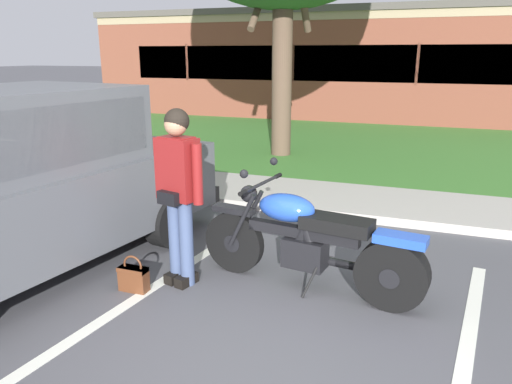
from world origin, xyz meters
TOP-DOWN VIEW (x-y plane):
  - ground_plane at (0.00, 0.00)m, footprint 140.00×140.00m
  - curb_strip at (0.00, 3.49)m, footprint 60.00×0.20m
  - concrete_walk at (0.00, 4.34)m, footprint 60.00×1.50m
  - grass_lawn at (0.00, 9.08)m, footprint 60.00×7.97m
  - stall_stripe_0 at (-1.35, 0.20)m, footprint 0.63×4.38m
  - motorcycle at (0.20, 1.32)m, footprint 2.24×0.82m
  - rider_person at (-1.06, 1.02)m, footprint 0.56×0.36m
  - handbag at (-1.41, 0.70)m, footprint 0.28×0.13m
  - hedge_left at (-1.53, 13.18)m, footprint 2.71×0.90m
  - hedge_center_left at (2.85, 13.18)m, footprint 3.29×0.90m
  - brick_building at (0.47, 18.58)m, footprint 22.64×11.95m

SIDE VIEW (x-z plane):
  - ground_plane at x=0.00m, z-range 0.00..0.00m
  - stall_stripe_0 at x=-1.35m, z-range 0.00..0.01m
  - grass_lawn at x=0.00m, z-range 0.00..0.06m
  - concrete_walk at x=0.00m, z-range 0.00..0.08m
  - curb_strip at x=0.00m, z-range 0.00..0.12m
  - handbag at x=-1.41m, z-range -0.04..0.32m
  - motorcycle at x=0.20m, z-range -0.11..1.07m
  - hedge_center_left at x=2.85m, z-range 0.03..1.27m
  - hedge_left at x=-1.53m, z-range 0.03..1.27m
  - rider_person at x=-1.06m, z-range 0.14..1.84m
  - brick_building at x=0.47m, z-range 0.00..3.61m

